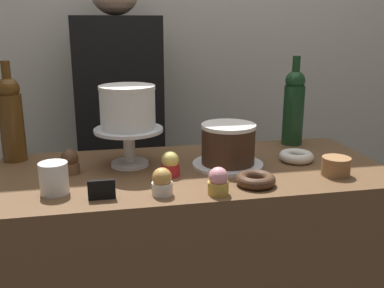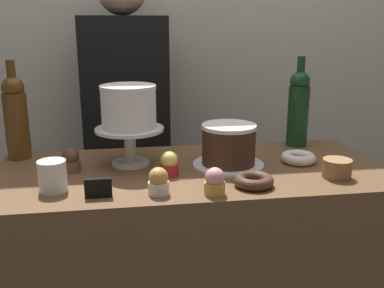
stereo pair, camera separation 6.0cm
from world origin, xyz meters
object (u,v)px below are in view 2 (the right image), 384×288
(wine_bottle_amber, at_px, (16,116))
(donut_sugar, at_px, (298,158))
(cupcake_strawberry, at_px, (215,182))
(cupcake_chocolate, at_px, (71,160))
(price_sign_chalkboard, at_px, (98,188))
(cake_stand_pedestal, at_px, (130,140))
(chocolate_round_cake, at_px, (229,144))
(cupcake_caramel, at_px, (159,182))
(wine_bottle_green, at_px, (298,107))
(white_layer_cake, at_px, (129,107))
(cupcake_lemon, at_px, (169,164))
(cookie_stack, at_px, (337,168))
(coffee_cup_ceramic, at_px, (53,176))
(donut_chocolate, at_px, (254,181))
(barista_figure, at_px, (128,147))

(wine_bottle_amber, distance_m, donut_sugar, 0.94)
(cupcake_strawberry, distance_m, cupcake_chocolate, 0.47)
(cupcake_chocolate, bearing_deg, price_sign_chalkboard, -67.85)
(cake_stand_pedestal, height_order, price_sign_chalkboard, cake_stand_pedestal)
(price_sign_chalkboard, bearing_deg, chocolate_round_cake, 26.95)
(cupcake_caramel, height_order, donut_sugar, cupcake_caramel)
(wine_bottle_green, bearing_deg, price_sign_chalkboard, -149.85)
(cupcake_strawberry, bearing_deg, wine_bottle_green, 47.26)
(white_layer_cake, bearing_deg, cake_stand_pedestal, 14.04)
(cupcake_lemon, bearing_deg, cake_stand_pedestal, 132.65)
(chocolate_round_cake, bearing_deg, cupcake_strawberry, -112.05)
(white_layer_cake, distance_m, wine_bottle_amber, 0.39)
(cake_stand_pedestal, distance_m, cookie_stack, 0.64)
(wine_bottle_amber, height_order, cookie_stack, wine_bottle_amber)
(cake_stand_pedestal, relative_size, wine_bottle_green, 0.66)
(cake_stand_pedestal, relative_size, cupcake_strawberry, 2.90)
(cupcake_strawberry, height_order, cookie_stack, cupcake_strawberry)
(wine_bottle_amber, bearing_deg, cake_stand_pedestal, -19.82)
(cupcake_chocolate, bearing_deg, chocolate_round_cake, -3.17)
(cupcake_lemon, height_order, cupcake_strawberry, same)
(donut_sugar, bearing_deg, cake_stand_pedestal, 173.48)
(price_sign_chalkboard, bearing_deg, cake_stand_pedestal, 71.62)
(cupcake_strawberry, distance_m, coffee_cup_ceramic, 0.43)
(white_layer_cake, relative_size, cookie_stack, 2.06)
(wine_bottle_green, bearing_deg, cake_stand_pedestal, -166.97)
(cake_stand_pedestal, distance_m, chocolate_round_cake, 0.31)
(price_sign_chalkboard, bearing_deg, cupcake_chocolate, 112.15)
(cupcake_caramel, relative_size, cookie_stack, 0.88)
(cupcake_lemon, xyz_separation_m, donut_chocolate, (0.22, -0.13, -0.02))
(chocolate_round_cake, xyz_separation_m, cupcake_chocolate, (-0.49, 0.03, -0.04))
(chocolate_round_cake, xyz_separation_m, wine_bottle_amber, (-0.67, 0.20, 0.07))
(cake_stand_pedestal, distance_m, coffee_cup_ceramic, 0.29)
(chocolate_round_cake, bearing_deg, cupcake_chocolate, 176.83)
(cupcake_strawberry, bearing_deg, barista_figure, 104.87)
(donut_chocolate, relative_size, barista_figure, 0.07)
(chocolate_round_cake, bearing_deg, wine_bottle_amber, 163.60)
(white_layer_cake, bearing_deg, donut_chocolate, -36.49)
(cupcake_caramel, xyz_separation_m, donut_chocolate, (0.27, 0.02, -0.02))
(price_sign_chalkboard, distance_m, coffee_cup_ceramic, 0.14)
(donut_chocolate, height_order, cookie_stack, cookie_stack)
(donut_chocolate, height_order, barista_figure, barista_figure)
(cookie_stack, bearing_deg, cupcake_lemon, 169.16)
(wine_bottle_green, relative_size, donut_chocolate, 2.91)
(barista_figure, bearing_deg, chocolate_round_cake, -62.82)
(cake_stand_pedestal, xyz_separation_m, cupcake_lemon, (0.11, -0.12, -0.05))
(chocolate_round_cake, relative_size, donut_sugar, 1.52)
(cake_stand_pedestal, relative_size, cupcake_chocolate, 2.90)
(cupcake_strawberry, bearing_deg, price_sign_chalkboard, 175.42)
(cupcake_strawberry, height_order, cupcake_chocolate, same)
(cake_stand_pedestal, height_order, cupcake_strawberry, cake_stand_pedestal)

